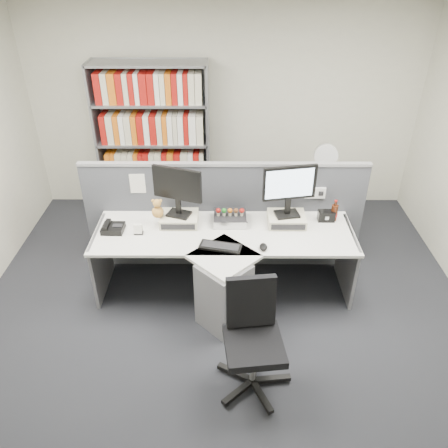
{
  "coord_description": "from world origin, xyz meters",
  "views": [
    {
      "loc": [
        0.01,
        -2.91,
        3.19
      ],
      "look_at": [
        0.0,
        0.65,
        0.92
      ],
      "focal_mm": 35.91,
      "sensor_mm": 36.0,
      "label": 1
    }
  ],
  "objects_px": {
    "filing_cabinet": "(319,205)",
    "desk_calendar": "(138,230)",
    "desk": "(224,266)",
    "desktop_pc": "(230,218)",
    "monitor_left": "(177,188)",
    "shelving_unit": "(154,145)",
    "keyboard": "(220,247)",
    "office_chair": "(253,334)",
    "monitor_right": "(289,187)",
    "cola_bottle": "(334,213)",
    "speaker": "(326,216)",
    "desk_fan": "(325,158)",
    "desk_phone": "(113,228)",
    "mouse": "(263,247)"
  },
  "relations": [
    {
      "from": "monitor_right",
      "to": "shelving_unit",
      "type": "height_order",
      "value": "shelving_unit"
    },
    {
      "from": "keyboard",
      "to": "mouse",
      "type": "height_order",
      "value": "mouse"
    },
    {
      "from": "cola_bottle",
      "to": "filing_cabinet",
      "type": "xyz_separation_m",
      "value": [
        0.06,
        0.95,
        -0.46
      ]
    },
    {
      "from": "desk_phone",
      "to": "office_chair",
      "type": "relative_size",
      "value": 0.23
    },
    {
      "from": "desk",
      "to": "desktop_pc",
      "type": "xyz_separation_m",
      "value": [
        0.06,
        0.41,
        0.31
      ]
    },
    {
      "from": "monitor_left",
      "to": "mouse",
      "type": "distance_m",
      "value": 1.02
    },
    {
      "from": "cola_bottle",
      "to": "desk_calendar",
      "type": "bearing_deg",
      "value": -172.33
    },
    {
      "from": "monitor_left",
      "to": "office_chair",
      "type": "distance_m",
      "value": 1.63
    },
    {
      "from": "speaker",
      "to": "desk_fan",
      "type": "relative_size",
      "value": 0.36
    },
    {
      "from": "monitor_left",
      "to": "office_chair",
      "type": "xyz_separation_m",
      "value": [
        0.69,
        -1.34,
        -0.61
      ]
    },
    {
      "from": "monitor_right",
      "to": "shelving_unit",
      "type": "bearing_deg",
      "value": 136.42
    },
    {
      "from": "cola_bottle",
      "to": "desk_phone",
      "type": "bearing_deg",
      "value": -174.49
    },
    {
      "from": "keyboard",
      "to": "desk_fan",
      "type": "distance_m",
      "value": 1.92
    },
    {
      "from": "speaker",
      "to": "office_chair",
      "type": "xyz_separation_m",
      "value": [
        -0.82,
        -1.4,
        -0.26
      ]
    },
    {
      "from": "monitor_left",
      "to": "desktop_pc",
      "type": "relative_size",
      "value": 1.57
    },
    {
      "from": "monitor_left",
      "to": "keyboard",
      "type": "height_order",
      "value": "monitor_left"
    },
    {
      "from": "office_chair",
      "to": "desk_phone",
      "type": "bearing_deg",
      "value": 138.49
    },
    {
      "from": "monitor_left",
      "to": "filing_cabinet",
      "type": "xyz_separation_m",
      "value": [
        1.66,
        1.02,
        -0.78
      ]
    },
    {
      "from": "keyboard",
      "to": "speaker",
      "type": "relative_size",
      "value": 2.49
    },
    {
      "from": "office_chair",
      "to": "monitor_right",
      "type": "bearing_deg",
      "value": 73.18
    },
    {
      "from": "monitor_right",
      "to": "filing_cabinet",
      "type": "bearing_deg",
      "value": 61.11
    },
    {
      "from": "desk_calendar",
      "to": "mouse",
      "type": "bearing_deg",
      "value": -11.67
    },
    {
      "from": "desk",
      "to": "cola_bottle",
      "type": "relative_size",
      "value": 11.15
    },
    {
      "from": "monitor_left",
      "to": "desk_phone",
      "type": "height_order",
      "value": "monitor_left"
    },
    {
      "from": "keyboard",
      "to": "filing_cabinet",
      "type": "bearing_deg",
      "value": 49.61
    },
    {
      "from": "keyboard",
      "to": "mouse",
      "type": "bearing_deg",
      "value": -2.33
    },
    {
      "from": "desk",
      "to": "monitor_left",
      "type": "relative_size",
      "value": 4.99
    },
    {
      "from": "keyboard",
      "to": "speaker",
      "type": "distance_m",
      "value": 1.2
    },
    {
      "from": "speaker",
      "to": "monitor_left",
      "type": "bearing_deg",
      "value": -177.79
    },
    {
      "from": "desktop_pc",
      "to": "speaker",
      "type": "height_order",
      "value": "speaker"
    },
    {
      "from": "desk_phone",
      "to": "cola_bottle",
      "type": "bearing_deg",
      "value": 5.51
    },
    {
      "from": "monitor_left",
      "to": "speaker",
      "type": "distance_m",
      "value": 1.56
    },
    {
      "from": "shelving_unit",
      "to": "speaker",
      "type": "bearing_deg",
      "value": -35.71
    },
    {
      "from": "desk_calendar",
      "to": "cola_bottle",
      "type": "xyz_separation_m",
      "value": [
        1.99,
        0.27,
        0.04
      ]
    },
    {
      "from": "keyboard",
      "to": "office_chair",
      "type": "xyz_separation_m",
      "value": [
        0.27,
        -0.91,
        -0.22
      ]
    },
    {
      "from": "office_chair",
      "to": "speaker",
      "type": "bearing_deg",
      "value": 59.57
    },
    {
      "from": "keyboard",
      "to": "mouse",
      "type": "distance_m",
      "value": 0.41
    },
    {
      "from": "desk",
      "to": "shelving_unit",
      "type": "bearing_deg",
      "value": 115.96
    },
    {
      "from": "desk_phone",
      "to": "monitor_left",
      "type": "bearing_deg",
      "value": 12.66
    },
    {
      "from": "filing_cabinet",
      "to": "desk_fan",
      "type": "distance_m",
      "value": 0.65
    },
    {
      "from": "filing_cabinet",
      "to": "desk_calendar",
      "type": "bearing_deg",
      "value": -149.36
    },
    {
      "from": "monitor_right",
      "to": "mouse",
      "type": "xyz_separation_m",
      "value": [
        -0.27,
        -0.45,
        -0.4
      ]
    },
    {
      "from": "monitor_left",
      "to": "shelving_unit",
      "type": "bearing_deg",
      "value": 106.72
    },
    {
      "from": "speaker",
      "to": "mouse",
      "type": "bearing_deg",
      "value": -143.39
    },
    {
      "from": "monitor_left",
      "to": "filing_cabinet",
      "type": "height_order",
      "value": "monitor_left"
    },
    {
      "from": "cola_bottle",
      "to": "desktop_pc",
      "type": "bearing_deg",
      "value": -177.54
    },
    {
      "from": "desk_phone",
      "to": "office_chair",
      "type": "xyz_separation_m",
      "value": [
        1.35,
        -1.19,
        -0.24
      ]
    },
    {
      "from": "desk_calendar",
      "to": "cola_bottle",
      "type": "bearing_deg",
      "value": 7.67
    },
    {
      "from": "desk",
      "to": "filing_cabinet",
      "type": "xyz_separation_m",
      "value": [
        1.2,
        1.4,
        -0.11
      ]
    },
    {
      "from": "desk",
      "to": "office_chair",
      "type": "distance_m",
      "value": 0.99
    }
  ]
}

